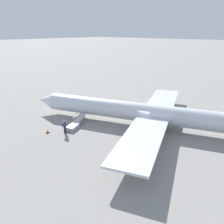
{
  "coord_description": "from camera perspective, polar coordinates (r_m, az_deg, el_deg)",
  "views": [
    {
      "loc": [
        -14.3,
        22.91,
        12.01
      ],
      "look_at": [
        3.65,
        2.18,
        1.72
      ],
      "focal_mm": 35.0,
      "sensor_mm": 36.0,
      "label": 1
    }
  ],
  "objects": [
    {
      "name": "airplane_main",
      "position": [
        28.66,
        10.22,
        -0.37
      ],
      "size": [
        32.54,
        25.64,
        6.46
      ],
      "rotation": [
        0.0,
        0.0,
        0.35
      ],
      "color": "silver",
      "rests_on": "ground"
    },
    {
      "name": "traffic_cone_near_stairs",
      "position": [
        28.46,
        -16.51,
        -4.81
      ],
      "size": [
        0.44,
        0.44,
        0.48
      ],
      "color": "black",
      "rests_on": "ground"
    },
    {
      "name": "passenger",
      "position": [
        27.51,
        -12.28,
        -3.51
      ],
      "size": [
        0.44,
        0.57,
        1.74
      ],
      "rotation": [
        0.0,
        0.0,
        -1.22
      ],
      "color": "#23232D",
      "rests_on": "ground"
    },
    {
      "name": "ground_plane",
      "position": [
        29.55,
        8.17,
        -3.62
      ],
      "size": [
        600.0,
        600.0,
        0.0
      ],
      "primitive_type": "plane",
      "color": "gray"
    },
    {
      "name": "boarding_stairs",
      "position": [
        29.02,
        -9.87,
        -3.4
      ],
      "size": [
        2.35,
        4.11,
        1.64
      ],
      "rotation": [
        0.0,
        0.0,
        -1.22
      ],
      "color": "#B2B2B7",
      "rests_on": "ground"
    }
  ]
}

